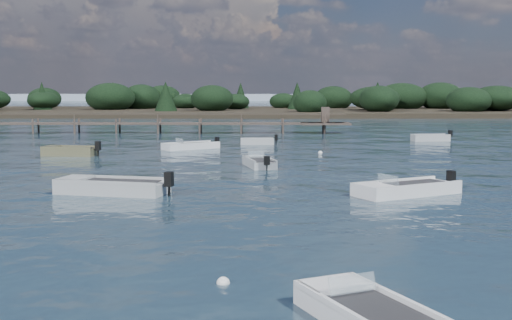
{
  "coord_description": "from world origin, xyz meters",
  "views": [
    {
      "loc": [
        -2.96,
        -18.24,
        4.6
      ],
      "look_at": [
        -3.06,
        14.0,
        1.0
      ],
      "focal_mm": 45.0,
      "sensor_mm": 36.0,
      "label": 1
    }
  ],
  "objects_px": {
    "jetty": "(77,124)",
    "dinghy_extra_b": "(191,147)",
    "tender_far_grey": "(70,153)",
    "dinghy_mid_white_a": "(406,191)",
    "dinghy_extra_a": "(259,164)",
    "tender_far_white": "(257,143)",
    "tender_far_grey_b": "(430,139)",
    "dinghy_mid_grey": "(112,189)"
  },
  "relations": [
    {
      "from": "jetty",
      "to": "dinghy_extra_b",
      "type": "bearing_deg",
      "value": -52.11
    },
    {
      "from": "tender_far_grey",
      "to": "dinghy_mid_white_a",
      "type": "distance_m",
      "value": 25.36
    },
    {
      "from": "dinghy_extra_a",
      "to": "dinghy_extra_b",
      "type": "bearing_deg",
      "value": 115.26
    },
    {
      "from": "dinghy_extra_a",
      "to": "tender_far_white",
      "type": "relative_size",
      "value": 1.22
    },
    {
      "from": "tender_far_grey_b",
      "to": "dinghy_extra_a",
      "type": "bearing_deg",
      "value": -129.11
    },
    {
      "from": "dinghy_extra_b",
      "to": "dinghy_mid_grey",
      "type": "xyz_separation_m",
      "value": [
        -1.28,
        -20.8,
        0.04
      ]
    },
    {
      "from": "dinghy_mid_white_a",
      "to": "dinghy_mid_grey",
      "type": "height_order",
      "value": "dinghy_mid_grey"
    },
    {
      "from": "dinghy_mid_grey",
      "to": "dinghy_mid_white_a",
      "type": "bearing_deg",
      "value": -1.39
    },
    {
      "from": "dinghy_mid_white_a",
      "to": "jetty",
      "type": "distance_m",
      "value": 46.15
    },
    {
      "from": "tender_far_grey_b",
      "to": "tender_far_grey",
      "type": "bearing_deg",
      "value": -156.35
    },
    {
      "from": "dinghy_extra_b",
      "to": "dinghy_extra_a",
      "type": "bearing_deg",
      "value": -64.74
    },
    {
      "from": "dinghy_mid_white_a",
      "to": "tender_far_grey",
      "type": "bearing_deg",
      "value": 140.01
    },
    {
      "from": "dinghy_mid_white_a",
      "to": "tender_far_white",
      "type": "bearing_deg",
      "value": 104.5
    },
    {
      "from": "tender_far_grey",
      "to": "tender_far_grey_b",
      "type": "xyz_separation_m",
      "value": [
        28.14,
        12.32,
        -0.01
      ]
    },
    {
      "from": "tender_far_white",
      "to": "jetty",
      "type": "height_order",
      "value": "jetty"
    },
    {
      "from": "dinghy_extra_b",
      "to": "dinghy_mid_white_a",
      "type": "bearing_deg",
      "value": -61.17
    },
    {
      "from": "dinghy_extra_a",
      "to": "tender_far_grey_b",
      "type": "relative_size",
      "value": 1.03
    },
    {
      "from": "dinghy_mid_white_a",
      "to": "dinghy_extra_b",
      "type": "bearing_deg",
      "value": 118.83
    },
    {
      "from": "tender_far_grey",
      "to": "dinghy_extra_b",
      "type": "bearing_deg",
      "value": 31.65
    },
    {
      "from": "dinghy_mid_grey",
      "to": "jetty",
      "type": "bearing_deg",
      "value": 107.87
    },
    {
      "from": "tender_far_white",
      "to": "jetty",
      "type": "bearing_deg",
      "value": 144.38
    },
    {
      "from": "dinghy_extra_a",
      "to": "jetty",
      "type": "xyz_separation_m",
      "value": [
        -18.85,
        28.59,
        0.84
      ]
    },
    {
      "from": "tender_far_grey",
      "to": "dinghy_mid_white_a",
      "type": "xyz_separation_m",
      "value": [
        19.43,
        -16.3,
        -0.03
      ]
    },
    {
      "from": "tender_far_grey",
      "to": "tender_far_grey_b",
      "type": "relative_size",
      "value": 1.13
    },
    {
      "from": "jetty",
      "to": "dinghy_extra_a",
      "type": "bearing_deg",
      "value": -56.59
    },
    {
      "from": "tender_far_grey",
      "to": "dinghy_extra_b",
      "type": "distance_m",
      "value": 9.18
    },
    {
      "from": "jetty",
      "to": "tender_far_grey",
      "type": "bearing_deg",
      "value": -75.39
    },
    {
      "from": "dinghy_mid_white_a",
      "to": "tender_far_grey_b",
      "type": "relative_size",
      "value": 1.39
    },
    {
      "from": "tender_far_white",
      "to": "tender_far_grey",
      "type": "height_order",
      "value": "tender_far_grey"
    },
    {
      "from": "dinghy_extra_b",
      "to": "jetty",
      "type": "relative_size",
      "value": 0.07
    },
    {
      "from": "tender_far_grey_b",
      "to": "dinghy_mid_grey",
      "type": "xyz_separation_m",
      "value": [
        -21.6,
        -28.31,
        0.01
      ]
    },
    {
      "from": "tender_far_grey_b",
      "to": "dinghy_mid_grey",
      "type": "distance_m",
      "value": 35.61
    },
    {
      "from": "tender_far_grey",
      "to": "dinghy_mid_grey",
      "type": "height_order",
      "value": "dinghy_mid_grey"
    },
    {
      "from": "dinghy_extra_b",
      "to": "tender_far_grey_b",
      "type": "bearing_deg",
      "value": 20.27
    },
    {
      "from": "tender_far_grey",
      "to": "tender_far_grey_b",
      "type": "height_order",
      "value": "tender_far_grey"
    },
    {
      "from": "dinghy_extra_b",
      "to": "dinghy_mid_white_a",
      "type": "xyz_separation_m",
      "value": [
        11.62,
        -21.11,
        0.01
      ]
    },
    {
      "from": "dinghy_mid_white_a",
      "to": "jetty",
      "type": "xyz_separation_m",
      "value": [
        -25.25,
        38.63,
        0.83
      ]
    },
    {
      "from": "dinghy_extra_a",
      "to": "jetty",
      "type": "relative_size",
      "value": 0.06
    },
    {
      "from": "dinghy_mid_white_a",
      "to": "jetty",
      "type": "relative_size",
      "value": 0.08
    },
    {
      "from": "tender_far_grey",
      "to": "dinghy_mid_white_a",
      "type": "relative_size",
      "value": 0.82
    },
    {
      "from": "dinghy_mid_white_a",
      "to": "dinghy_extra_a",
      "type": "bearing_deg",
      "value": 122.5
    },
    {
      "from": "dinghy_mid_grey",
      "to": "jetty",
      "type": "distance_m",
      "value": 40.27
    }
  ]
}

